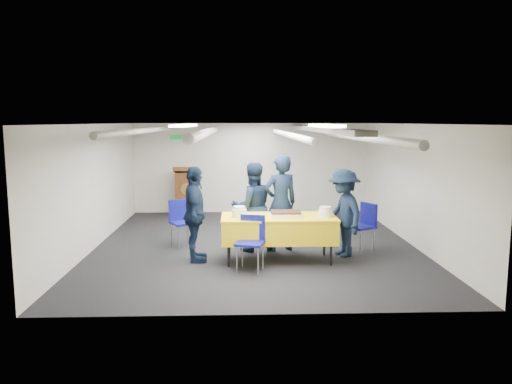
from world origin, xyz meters
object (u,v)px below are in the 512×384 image
sailor_a (280,203)px  chair_near (251,237)px  sailor_d (344,213)px  podium (187,191)px  chair_right (364,222)px  sheet_cake (286,214)px  serving_table (279,228)px  sailor_c (195,214)px  sailor_b (252,207)px  chair_left (181,218)px

sailor_a → chair_near: bearing=46.2°
sailor_a → sailor_d: sailor_a is taller
podium → chair_right: (3.57, -3.54, -0.08)m
podium → chair_right: bearing=-44.7°
sheet_cake → chair_near: bearing=-141.1°
serving_table → sailor_a: size_ratio=1.09×
sheet_cake → sailor_d: sailor_d is taller
sailor_c → sailor_d: 2.58m
podium → sailor_a: bearing=-59.5°
sailor_d → sailor_c: bearing=-100.0°
serving_table → sailor_a: sailor_a is taller
sailor_b → sheet_cake: bearing=113.2°
podium → sailor_b: (1.53, -3.47, 0.19)m
chair_near → sailor_c: bearing=151.5°
serving_table → chair_left: 2.09m
chair_near → sailor_b: sailor_b is taller
podium → chair_left: 3.05m
chair_right → sailor_c: bearing=-168.5°
sailor_c → sailor_d: (2.56, 0.27, -0.04)m
sailor_c → sailor_d: size_ratio=1.05×
chair_right → sailor_a: bearing=177.7°
chair_left → serving_table: bearing=-32.7°
sailor_b → sailor_c: bearing=21.1°
chair_near → podium: bearing=107.7°
serving_table → sailor_a: bearing=82.7°
sailor_c → sailor_d: sailor_c is taller
podium → sailor_c: sailor_c is taller
sailor_a → chair_left: bearing=-31.6°
serving_table → sailor_a: 0.77m
sheet_cake → sailor_b: (-0.54, 0.72, -0.01)m
podium → chair_left: size_ratio=1.44×
sailor_b → sailor_c: (-0.98, -0.69, 0.00)m
sailor_c → chair_left: bearing=13.7°
podium → sailor_c: size_ratio=0.78×
sailor_a → sailor_b: size_ratio=1.09×
sheet_cake → sailor_c: sailor_c is taller
serving_table → sailor_c: bearing=179.3°
serving_table → sailor_b: (-0.42, 0.70, 0.25)m
chair_right → sailor_b: sailor_b is taller
podium → sailor_c: (0.55, -4.15, 0.19)m
serving_table → chair_near: (-0.47, -0.49, -0.03)m
chair_near → sailor_a: 1.35m
sheet_cake → podium: bearing=116.4°
podium → sailor_c: bearing=-82.4°
sheet_cake → podium: podium is taller
chair_right → sailor_b: size_ratio=0.54×
serving_table → sailor_d: bearing=13.9°
chair_near → sheet_cake: bearing=38.9°
chair_left → sailor_b: bearing=-17.6°
sheet_cake → chair_near: 0.81m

